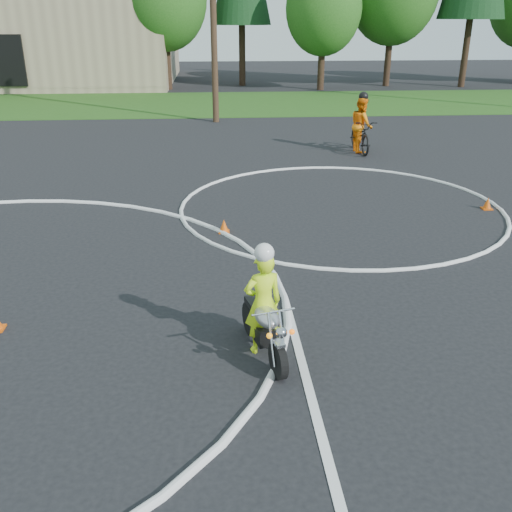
{
  "coord_description": "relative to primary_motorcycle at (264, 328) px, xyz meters",
  "views": [
    {
      "loc": [
        4.86,
        -5.62,
        4.45
      ],
      "look_at": [
        5.45,
        2.33,
        1.1
      ],
      "focal_mm": 40.0,
      "sensor_mm": 36.0,
      "label": 1
    }
  ],
  "objects": [
    {
      "name": "rider_primary_grp",
      "position": [
        -0.01,
        0.13,
        0.37
      ],
      "size": [
        0.62,
        0.49,
        1.67
      ],
      "rotation": [
        0.0,
        0.0,
        0.25
      ],
      "color": "#D2FF1A",
      "rests_on": "ground"
    },
    {
      "name": "course_markings",
      "position": [
        -3.32,
        3.06,
        -0.43
      ],
      "size": [
        19.05,
        19.05,
        0.12
      ],
      "color": "silver",
      "rests_on": "ground"
    },
    {
      "name": "rider_second_grp",
      "position": [
        4.57,
        13.01,
        0.3
      ],
      "size": [
        0.81,
        2.18,
        2.08
      ],
      "rotation": [
        0.0,
        0.0,
        0.03
      ],
      "color": "black",
      "rests_on": "ground"
    },
    {
      "name": "primary_motorcycle",
      "position": [
        0.0,
        0.0,
        0.0
      ],
      "size": [
        0.65,
        1.69,
        0.9
      ],
      "rotation": [
        0.0,
        0.0,
        0.25
      ],
      "color": "black",
      "rests_on": "ground"
    },
    {
      "name": "grass_strip",
      "position": [
        -5.49,
        25.71,
        -0.43
      ],
      "size": [
        120.0,
        10.0,
        0.02
      ],
      "primitive_type": "cube",
      "color": "#1E4714",
      "rests_on": "ground"
    },
    {
      "name": "traffic_cones",
      "position": [
        -1.46,
        2.06,
        -0.3
      ],
      "size": [
        22.33,
        10.19,
        0.3
      ],
      "color": "#D5500B",
      "rests_on": "ground"
    }
  ]
}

